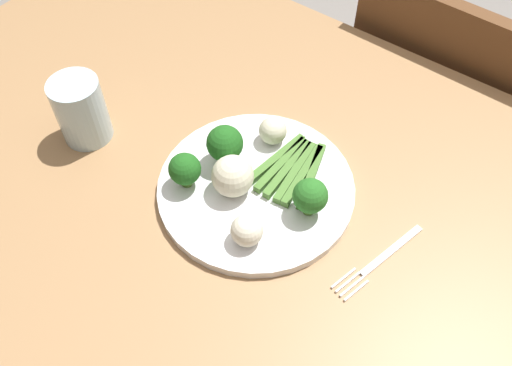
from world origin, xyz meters
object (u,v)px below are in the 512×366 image
(asparagus_bundle, at_px, (292,169))
(cauliflower_front, at_px, (273,131))
(dining_table, at_px, (246,228))
(plate, at_px, (256,188))
(cauliflower_mid, at_px, (233,176))
(fork, at_px, (379,261))
(chair, at_px, (434,121))
(water_glass, at_px, (81,110))
(cauliflower_left, at_px, (247,230))
(broccoli_near_center, at_px, (225,144))
(broccoli_right, at_px, (185,169))
(broccoli_outer_edge, at_px, (310,196))

(asparagus_bundle, relative_size, cauliflower_front, 3.01)
(dining_table, xyz_separation_m, asparagus_bundle, (-0.04, -0.06, 0.13))
(cauliflower_front, bearing_deg, plate, 110.47)
(cauliflower_mid, distance_m, fork, 0.24)
(chair, distance_m, plate, 0.64)
(dining_table, distance_m, water_glass, 0.33)
(cauliflower_left, bearing_deg, dining_table, -50.16)
(asparagus_bundle, distance_m, broccoli_near_center, 0.11)
(plate, distance_m, broccoli_right, 0.11)
(chair, distance_m, water_glass, 0.81)
(broccoli_outer_edge, bearing_deg, asparagus_bundle, -37.22)
(cauliflower_left, distance_m, cauliflower_front, 0.19)
(plate, xyz_separation_m, cauliflower_front, (0.03, -0.09, 0.03))
(asparagus_bundle, xyz_separation_m, fork, (-0.18, 0.05, -0.02))
(plate, xyz_separation_m, broccoli_near_center, (0.07, -0.01, 0.05))
(cauliflower_mid, relative_size, cauliflower_front, 1.41)
(water_glass, bearing_deg, broccoli_outer_edge, -168.16)
(cauliflower_mid, height_order, water_glass, water_glass)
(dining_table, relative_size, broccoli_outer_edge, 22.11)
(broccoli_right, relative_size, water_glass, 0.54)
(fork, bearing_deg, asparagus_bundle, -91.30)
(broccoli_near_center, height_order, broccoli_right, broccoli_near_center)
(cauliflower_mid, bearing_deg, cauliflower_left, 140.65)
(broccoli_outer_edge, bearing_deg, broccoli_near_center, -0.67)
(cauliflower_front, bearing_deg, fork, 160.99)
(cauliflower_left, relative_size, water_glass, 0.42)
(chair, bearing_deg, cauliflower_mid, 80.37)
(plate, relative_size, cauliflower_mid, 4.74)
(plate, bearing_deg, water_glass, 13.79)
(cauliflower_mid, xyz_separation_m, fork, (-0.23, -0.03, -0.04))
(broccoli_near_center, bearing_deg, broccoli_outer_edge, 179.33)
(cauliflower_left, xyz_separation_m, cauliflower_front, (0.08, -0.17, -0.00))
(broccoli_near_center, height_order, water_glass, water_glass)
(dining_table, height_order, asparagus_bundle, asparagus_bundle)
(asparagus_bundle, xyz_separation_m, broccoli_near_center, (0.09, 0.04, 0.03))
(broccoli_right, bearing_deg, chair, -105.94)
(cauliflower_left, bearing_deg, chair, -94.31)
(plate, bearing_deg, cauliflower_mid, 49.00)
(dining_table, height_order, broccoli_right, broccoli_right)
(dining_table, height_order, chair, chair)
(plate, distance_m, broccoli_near_center, 0.08)
(dining_table, relative_size, chair, 1.57)
(cauliflower_left, bearing_deg, broccoli_right, -10.04)
(broccoli_right, relative_size, broccoli_outer_edge, 0.95)
(fork, distance_m, water_glass, 0.51)
(broccoli_right, height_order, fork, broccoli_right)
(broccoli_right, distance_m, fork, 0.30)
(chair, xyz_separation_m, cauliflower_left, (0.05, 0.65, 0.30))
(plate, relative_size, broccoli_outer_edge, 4.78)
(dining_table, bearing_deg, cauliflower_mid, 62.13)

